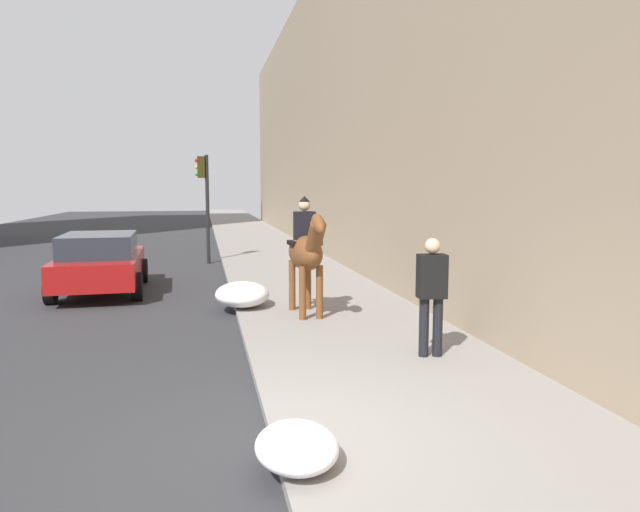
{
  "coord_description": "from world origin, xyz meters",
  "views": [
    {
      "loc": [
        -5.37,
        0.61,
        2.52
      ],
      "look_at": [
        4.0,
        -1.28,
        1.4
      ],
      "focal_mm": 32.72,
      "sensor_mm": 36.0,
      "label": 1
    }
  ],
  "objects": [
    {
      "name": "pedestrian_greeting",
      "position": [
        2.29,
        -2.55,
        1.1
      ],
      "size": [
        0.3,
        0.43,
        1.7
      ],
      "rotation": [
        0.0,
        0.0,
        -0.11
      ],
      "color": "black",
      "rests_on": "sidewalk_slab"
    },
    {
      "name": "car_near_lane",
      "position": [
        9.26,
        3.03,
        0.76
      ],
      "size": [
        4.26,
        2.17,
        1.44
      ],
      "rotation": [
        0.0,
        0.0,
        0.05
      ],
      "color": "maroon",
      "rests_on": "ground"
    },
    {
      "name": "traffic_light_near_curb",
      "position": [
        14.32,
        0.52,
        2.42
      ],
      "size": [
        0.2,
        0.44,
        3.59
      ],
      "color": "black",
      "rests_on": "ground"
    },
    {
      "name": "sidewalk_slab",
      "position": [
        0.0,
        -1.83,
        0.06
      ],
      "size": [
        120.0,
        3.67,
        0.12
      ],
      "primitive_type": "cube",
      "color": "gray",
      "rests_on": "ground"
    },
    {
      "name": "snow_pile_far",
      "position": [
        6.39,
        -0.15,
        0.36
      ],
      "size": [
        1.42,
        1.09,
        0.49
      ],
      "primitive_type": "ellipsoid",
      "color": "white",
      "rests_on": "sidewalk_slab"
    },
    {
      "name": "mounted_horse_near",
      "position": [
        5.33,
        -1.29,
        1.35
      ],
      "size": [
        2.15,
        0.65,
        2.25
      ],
      "rotation": [
        0.0,
        0.0,
        3.2
      ],
      "color": "brown",
      "rests_on": "sidewalk_slab"
    },
    {
      "name": "snow_pile_near",
      "position": [
        -0.59,
        -0.15,
        0.28
      ],
      "size": [
        0.95,
        0.73,
        0.33
      ],
      "primitive_type": "ellipsoid",
      "color": "white",
      "rests_on": "sidewalk_slab"
    }
  ]
}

